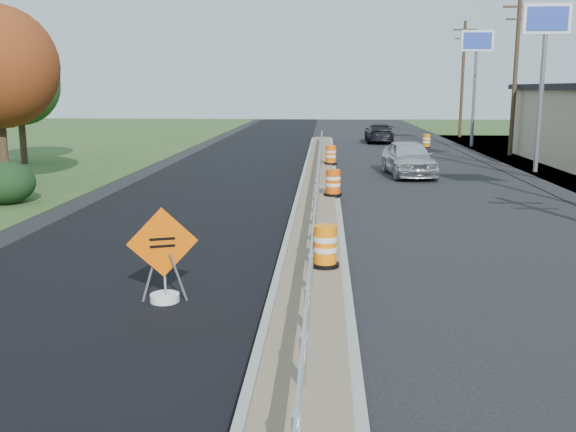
# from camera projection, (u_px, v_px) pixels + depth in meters

# --- Properties ---
(ground) EXTENTS (140.00, 140.00, 0.00)m
(ground) POSITION_uv_depth(u_px,v_px,m) (314.00, 251.00, 16.19)
(ground) COLOR black
(ground) RESTS_ON ground
(milled_overlay) EXTENTS (7.20, 120.00, 0.01)m
(milled_overlay) POSITION_uv_depth(u_px,v_px,m) (211.00, 188.00, 26.23)
(milled_overlay) COLOR black
(milled_overlay) RESTS_ON ground
(median) EXTENTS (1.60, 55.00, 0.23)m
(median) POSITION_uv_depth(u_px,v_px,m) (318.00, 195.00, 24.00)
(median) COLOR gray
(median) RESTS_ON ground
(guardrail) EXTENTS (0.10, 46.15, 0.72)m
(guardrail) POSITION_uv_depth(u_px,v_px,m) (318.00, 175.00, 24.86)
(guardrail) COLOR silver
(guardrail) RESTS_ON median
(pylon_sign_mid) EXTENTS (2.20, 0.30, 7.90)m
(pylon_sign_mid) POSITION_uv_depth(u_px,v_px,m) (545.00, 35.00, 29.99)
(pylon_sign_mid) COLOR slate
(pylon_sign_mid) RESTS_ON ground
(pylon_sign_north) EXTENTS (2.20, 0.30, 7.90)m
(pylon_sign_north) POSITION_uv_depth(u_px,v_px,m) (477.00, 52.00, 43.70)
(pylon_sign_north) COLOR slate
(pylon_sign_north) RESTS_ON ground
(utility_pole_nmid) EXTENTS (1.90, 0.26, 9.40)m
(utility_pole_nmid) POSITION_uv_depth(u_px,v_px,m) (515.00, 73.00, 38.07)
(utility_pole_nmid) COLOR #473523
(utility_pole_nmid) RESTS_ON ground
(utility_pole_north) EXTENTS (1.90, 0.26, 9.40)m
(utility_pole_north) POSITION_uv_depth(u_px,v_px,m) (463.00, 77.00, 52.75)
(utility_pole_north) COLOR #473523
(utility_pole_north) RESTS_ON ground
(hedge_north) EXTENTS (2.09, 2.09, 1.52)m
(hedge_north) POSITION_uv_depth(u_px,v_px,m) (5.00, 183.00, 22.54)
(hedge_north) COLOR black
(hedge_north) RESTS_ON ground
(tree_near_back) EXTENTS (4.29, 4.29, 6.37)m
(tree_near_back) POSITION_uv_depth(u_px,v_px,m) (18.00, 85.00, 33.89)
(tree_near_back) COLOR #473523
(tree_near_back) RESTS_ON ground
(caution_sign) EXTENTS (1.27, 0.56, 1.85)m
(caution_sign) POSITION_uv_depth(u_px,v_px,m) (164.00, 278.00, 12.21)
(caution_sign) COLOR white
(caution_sign) RESTS_ON ground
(barrel_median_near) EXTENTS (0.62, 0.62, 0.91)m
(barrel_median_near) POSITION_uv_depth(u_px,v_px,m) (325.00, 247.00, 13.81)
(barrel_median_near) COLOR black
(barrel_median_near) RESTS_ON median
(barrel_median_mid) EXTENTS (0.64, 0.64, 0.94)m
(barrel_median_mid) POSITION_uv_depth(u_px,v_px,m) (333.00, 183.00, 23.00)
(barrel_median_mid) COLOR black
(barrel_median_mid) RESTS_ON median
(barrel_median_far) EXTENTS (0.64, 0.64, 0.94)m
(barrel_median_far) POSITION_uv_depth(u_px,v_px,m) (331.00, 155.00, 32.57)
(barrel_median_far) COLOR black
(barrel_median_far) RESTS_ON median
(barrel_shoulder_far) EXTENTS (0.64, 0.64, 0.95)m
(barrel_shoulder_far) POSITION_uv_depth(u_px,v_px,m) (426.00, 141.00, 43.99)
(barrel_shoulder_far) COLOR black
(barrel_shoulder_far) RESTS_ON ground
(car_silver) EXTENTS (2.39, 5.04, 1.67)m
(car_silver) POSITION_uv_depth(u_px,v_px,m) (409.00, 158.00, 29.86)
(car_silver) COLOR silver
(car_silver) RESTS_ON ground
(car_dark_far) EXTENTS (2.10, 5.00, 1.44)m
(car_dark_far) POSITION_uv_depth(u_px,v_px,m) (379.00, 133.00, 48.38)
(car_dark_far) COLOR black
(car_dark_far) RESTS_ON ground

